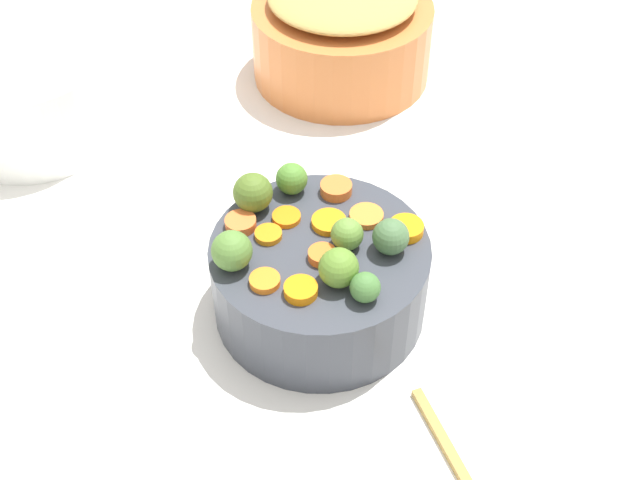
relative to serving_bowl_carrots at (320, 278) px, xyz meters
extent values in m
cube|color=white|center=(0.00, -0.01, -0.06)|extent=(2.40, 2.40, 0.02)
cylinder|color=#383C45|center=(0.00, 0.00, 0.00)|extent=(0.23, 0.23, 0.09)
cylinder|color=#D3743A|center=(-0.42, -0.20, 0.01)|extent=(0.26, 0.26, 0.11)
cylinder|color=orange|center=(0.01, -0.09, 0.05)|extent=(0.04, 0.04, 0.01)
cylinder|color=orange|center=(-0.06, 0.02, 0.05)|extent=(0.05, 0.05, 0.01)
cylinder|color=orange|center=(-0.06, 0.07, 0.05)|extent=(0.05, 0.05, 0.01)
cylinder|color=orange|center=(0.01, -0.05, 0.05)|extent=(0.03, 0.03, 0.01)
cylinder|color=orange|center=(0.07, -0.02, 0.05)|extent=(0.04, 0.04, 0.01)
cylinder|color=orange|center=(-0.08, -0.03, 0.05)|extent=(0.04, 0.04, 0.01)
cylinder|color=orange|center=(-0.02, -0.05, 0.05)|extent=(0.04, 0.04, 0.01)
cylinder|color=orange|center=(0.06, 0.01, 0.05)|extent=(0.05, 0.05, 0.01)
cylinder|color=orange|center=(-0.03, -0.01, 0.05)|extent=(0.04, 0.04, 0.01)
cylinder|color=orange|center=(0.01, 0.01, 0.05)|extent=(0.04, 0.04, 0.01)
sphere|color=#58822C|center=(0.03, 0.04, 0.07)|extent=(0.04, 0.04, 0.04)
sphere|color=#466B40|center=(-0.03, 0.06, 0.07)|extent=(0.04, 0.04, 0.04)
sphere|color=#4F6C25|center=(-0.02, -0.09, 0.07)|extent=(0.04, 0.04, 0.04)
sphere|color=#447436|center=(0.04, 0.07, 0.06)|extent=(0.03, 0.03, 0.03)
sphere|color=#537E35|center=(0.06, -0.06, 0.07)|extent=(0.04, 0.04, 0.04)
sphere|color=#4C802D|center=(-0.06, -0.07, 0.06)|extent=(0.03, 0.03, 0.03)
sphere|color=olive|center=(-0.01, 0.02, 0.06)|extent=(0.03, 0.03, 0.03)
cylinder|color=white|center=(-0.09, -0.49, 0.01)|extent=(0.22, 0.22, 0.12)
camera|label=1|loc=(0.51, 0.28, 0.64)|focal=45.51mm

